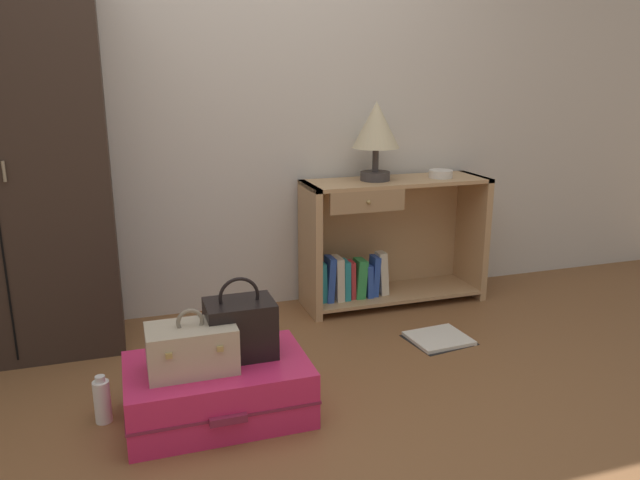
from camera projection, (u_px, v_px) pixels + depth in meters
ground_plane at (307, 441)px, 2.33m from camera, size 9.00×9.00×0.00m
back_wall at (225, 81)px, 3.36m from camera, size 6.40×0.10×2.60m
wardrobe at (0, 164)px, 2.85m from camera, size 0.96×0.47×1.87m
bookshelf at (385, 243)px, 3.66m from camera, size 1.09×0.36×0.75m
table_lamp at (376, 129)px, 3.45m from camera, size 0.27×0.27×0.44m
bowl at (441, 174)px, 3.61m from camera, size 0.14×0.14×0.04m
suitcase_large at (218, 389)px, 2.48m from camera, size 0.73×0.48×0.23m
train_case at (192, 348)px, 2.36m from camera, size 0.34×0.22×0.25m
handbag at (240, 327)px, 2.48m from camera, size 0.27×0.20×0.33m
bottle at (102, 401)px, 2.44m from camera, size 0.07×0.07×0.20m
open_book_on_floor at (439, 339)px, 3.20m from camera, size 0.34×0.32×0.02m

